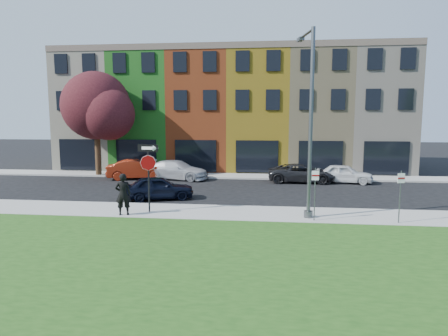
# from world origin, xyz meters

# --- Properties ---
(ground) EXTENTS (120.00, 120.00, 0.00)m
(ground) POSITION_xyz_m (0.00, 0.00, 0.00)
(ground) COLOR black
(ground) RESTS_ON ground
(sidewalk_near) EXTENTS (40.00, 3.00, 0.12)m
(sidewalk_near) POSITION_xyz_m (2.00, 3.00, 0.06)
(sidewalk_near) COLOR #999791
(sidewalk_near) RESTS_ON ground
(sidewalk_far) EXTENTS (40.00, 2.40, 0.12)m
(sidewalk_far) POSITION_xyz_m (-3.00, 15.00, 0.06)
(sidewalk_far) COLOR #999791
(sidewalk_far) RESTS_ON ground
(rowhouse_block) EXTENTS (30.00, 10.12, 10.00)m
(rowhouse_block) POSITION_xyz_m (-2.50, 21.18, 4.99)
(rowhouse_block) COLOR beige
(rowhouse_block) RESTS_ON ground
(stop_sign) EXTENTS (1.04, 0.22, 3.28)m
(stop_sign) POSITION_xyz_m (-4.78, 2.61, 2.45)
(stop_sign) COLOR black
(stop_sign) RESTS_ON sidewalk_near
(man) EXTENTS (0.99, 0.89, 1.98)m
(man) POSITION_xyz_m (-5.81, 1.90, 1.11)
(man) COLOR black
(man) RESTS_ON sidewalk_near
(sedan_near) EXTENTS (4.03, 4.96, 1.36)m
(sedan_near) POSITION_xyz_m (-5.29, 6.04, 0.68)
(sedan_near) COLOR black
(sedan_near) RESTS_ON ground
(parked_car_red) EXTENTS (3.83, 5.26, 1.47)m
(parked_car_red) POSITION_xyz_m (-8.93, 13.09, 0.74)
(parked_car_red) COLOR maroon
(parked_car_red) RESTS_ON ground
(parked_car_silver) EXTENTS (4.08, 5.76, 1.42)m
(parked_car_silver) POSITION_xyz_m (-5.94, 13.33, 0.71)
(parked_car_silver) COLOR #B8B9BD
(parked_car_silver) RESTS_ON ground
(parked_car_dark) EXTENTS (2.25, 4.78, 1.32)m
(parked_car_dark) POSITION_xyz_m (3.29, 13.01, 0.66)
(parked_car_dark) COLOR black
(parked_car_dark) RESTS_ON ground
(parked_car_white) EXTENTS (3.02, 4.49, 1.33)m
(parked_car_white) POSITION_xyz_m (6.33, 13.09, 0.67)
(parked_car_white) COLOR white
(parked_car_white) RESTS_ON ground
(street_lamp) EXTENTS (0.77, 2.56, 8.47)m
(street_lamp) POSITION_xyz_m (2.76, 2.60, 4.39)
(street_lamp) COLOR #4B4F51
(street_lamp) RESTS_ON sidewalk_near
(parking_sign_a) EXTENTS (0.32, 0.09, 2.36)m
(parking_sign_a) POSITION_xyz_m (3.01, 1.89, 1.58)
(parking_sign_a) COLOR #4B4F51
(parking_sign_a) RESTS_ON sidewalk_near
(parking_sign_b) EXTENTS (0.32, 0.12, 2.30)m
(parking_sign_b) POSITION_xyz_m (6.63, 1.89, 1.55)
(parking_sign_b) COLOR #4B4F51
(parking_sign_b) RESTS_ON sidewalk_near
(tree_purple) EXTENTS (6.32, 5.53, 8.05)m
(tree_purple) POSITION_xyz_m (-12.36, 14.25, 5.40)
(tree_purple) COLOR black
(tree_purple) RESTS_ON sidewalk_far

